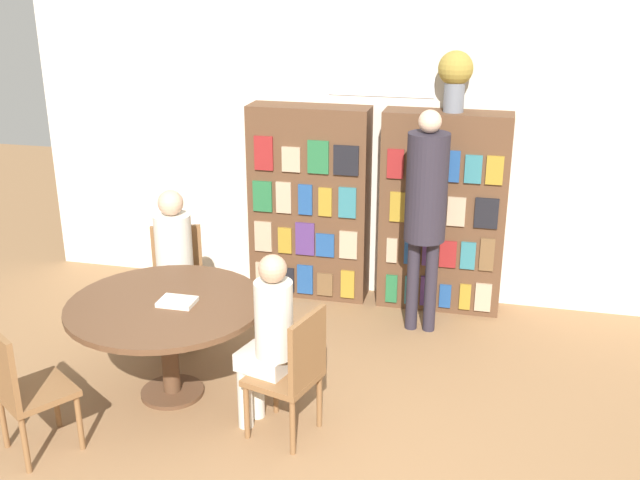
% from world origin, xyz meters
% --- Properties ---
extents(wall_back, '(6.40, 0.07, 3.00)m').
position_xyz_m(wall_back, '(0.00, 3.50, 1.51)').
color(wall_back, beige).
rests_on(wall_back, ground_plane).
extents(bookshelf_left, '(1.05, 0.34, 1.72)m').
position_xyz_m(bookshelf_left, '(-0.59, 3.30, 0.86)').
color(bookshelf_left, brown).
rests_on(bookshelf_left, ground_plane).
extents(bookshelf_right, '(1.05, 0.34, 1.72)m').
position_xyz_m(bookshelf_right, '(0.59, 3.30, 0.86)').
color(bookshelf_right, brown).
rests_on(bookshelf_right, ground_plane).
extents(flower_vase, '(0.28, 0.28, 0.49)m').
position_xyz_m(flower_vase, '(0.62, 3.31, 2.02)').
color(flower_vase, slate).
rests_on(flower_vase, bookshelf_right).
extents(reading_table, '(1.34, 1.34, 0.71)m').
position_xyz_m(reading_table, '(-1.10, 1.38, 0.61)').
color(reading_table, brown).
rests_on(reading_table, ground_plane).
extents(chair_near_camera, '(0.56, 0.56, 0.87)m').
position_xyz_m(chair_near_camera, '(-1.66, 0.55, 0.48)').
color(chair_near_camera, brown).
rests_on(chair_near_camera, ground_plane).
extents(chair_left_side, '(0.51, 0.51, 0.87)m').
position_xyz_m(chair_left_side, '(-1.44, 2.33, 0.48)').
color(chair_left_side, brown).
rests_on(chair_left_side, ground_plane).
extents(chair_far_side, '(0.49, 0.49, 0.87)m').
position_xyz_m(chair_far_side, '(-0.13, 1.11, 0.48)').
color(chair_far_side, brown).
rests_on(chair_far_side, ground_plane).
extents(seated_reader_left, '(0.38, 0.42, 1.24)m').
position_xyz_m(seated_reader_left, '(-1.38, 2.17, 0.71)').
color(seated_reader_left, beige).
rests_on(seated_reader_left, ground_plane).
extents(seated_reader_right, '(0.38, 0.32, 1.22)m').
position_xyz_m(seated_reader_right, '(-0.31, 1.16, 0.68)').
color(seated_reader_right, beige).
rests_on(seated_reader_right, ground_plane).
extents(librarian_standing, '(0.33, 0.60, 1.83)m').
position_xyz_m(librarian_standing, '(0.49, 2.80, 1.13)').
color(librarian_standing, '#28232D').
rests_on(librarian_standing, ground_plane).
extents(open_book_on_table, '(0.24, 0.18, 0.03)m').
position_xyz_m(open_book_on_table, '(-1.01, 1.38, 0.72)').
color(open_book_on_table, silver).
rests_on(open_book_on_table, reading_table).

